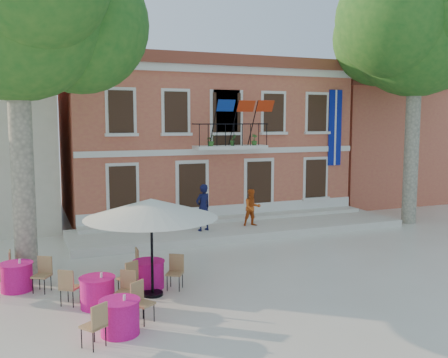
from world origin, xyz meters
TOP-DOWN VIEW (x-y plane):
  - ground at (0.00, 0.00)m, footprint 90.00×90.00m
  - main_building at (2.00, 9.99)m, footprint 13.50×9.59m
  - neighbor_east at (14.00, 11.00)m, footprint 9.40×9.40m
  - terrace at (2.00, 4.40)m, footprint 14.00×3.40m
  - plane_tree_west at (-6.36, 1.14)m, footprint 5.36×5.36m
  - plane_tree_east at (9.89, 3.28)m, footprint 5.90×5.90m
  - patio_umbrella at (-3.27, -1.73)m, footprint 3.51×3.51m
  - pedestrian_navy at (0.18, 3.97)m, footprint 0.79×0.64m
  - pedestrian_orange at (2.36, 4.06)m, footprint 0.78×0.63m
  - cafe_table_0 at (-3.22, -1.10)m, footprint 1.87×1.66m
  - cafe_table_1 at (-4.51, -3.87)m, footprint 1.81×1.44m
  - cafe_table_2 at (-4.75, -2.07)m, footprint 1.81×1.45m
  - cafe_table_3 at (-6.63, 0.02)m, footprint 1.87×1.65m

SIDE VIEW (x-z plane):
  - ground at x=0.00m, z-range 0.00..0.00m
  - terrace at x=2.00m, z-range 0.00..0.30m
  - cafe_table_1 at x=-4.51m, z-range -0.05..0.90m
  - cafe_table_2 at x=-4.75m, z-range -0.05..0.90m
  - cafe_table_0 at x=-3.22m, z-range -0.05..0.90m
  - cafe_table_3 at x=-6.63m, z-range -0.05..0.90m
  - pedestrian_orange at x=2.36m, z-range 0.30..1.84m
  - pedestrian_navy at x=0.18m, z-range 0.30..2.16m
  - patio_umbrella at x=-3.27m, z-range 1.04..3.65m
  - neighbor_east at x=14.00m, z-range 0.02..6.42m
  - main_building at x=2.00m, z-range 0.03..7.53m
  - plane_tree_west at x=-6.36m, z-range 2.50..13.03m
  - plane_tree_east at x=9.89m, z-range 2.77..14.37m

